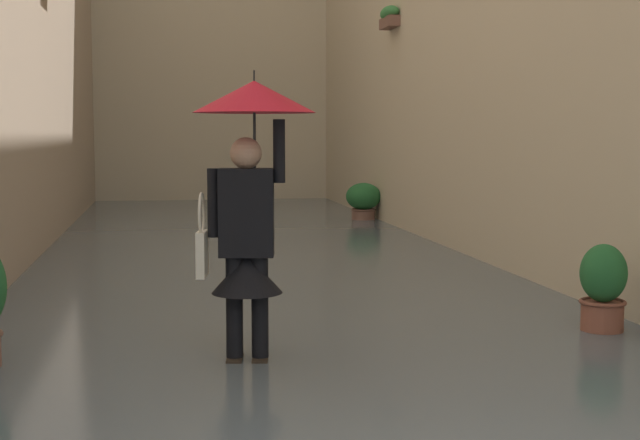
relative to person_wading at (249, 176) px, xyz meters
name	(u,v)px	position (x,y,z in m)	size (l,w,h in m)	color
ground_plane	(252,259)	(-0.56, -5.70, -1.38)	(60.00, 60.00, 0.00)	gray
flood_water	(252,256)	(-0.56, -5.70, -1.34)	(6.32, 25.56, 0.08)	#515B60
person_wading	(249,176)	(0.00, 0.00, 0.00)	(0.85, 0.85, 2.11)	#2D2319
potted_plant_near_left	(603,291)	(-2.91, -0.46, -0.97)	(0.38, 0.38, 0.79)	brown
potted_plant_far_left	(363,200)	(-3.04, -10.01, -0.95)	(0.65, 0.65, 0.76)	brown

